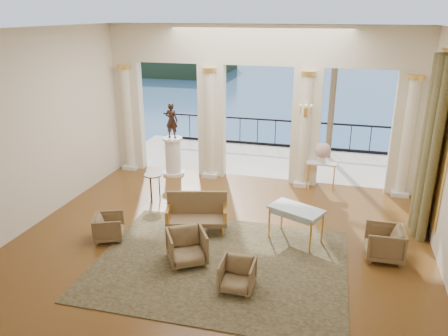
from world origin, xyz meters
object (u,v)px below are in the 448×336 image
(console_table, at_px, (321,167))
(game_table, at_px, (296,212))
(pedestal, at_px, (173,157))
(armchair_d, at_px, (109,226))
(statue, at_px, (172,120))
(armchair_c, at_px, (385,241))
(armchair_a, at_px, (187,245))
(settee, at_px, (197,213))
(side_table, at_px, (153,178))
(armchair_b, at_px, (237,274))

(console_table, bearing_deg, game_table, -94.68)
(pedestal, bearing_deg, armchair_d, -88.02)
(game_table, xyz_separation_m, statue, (-4.16, 3.18, 1.03))
(armchair_c, xyz_separation_m, pedestal, (-6.00, 3.44, 0.20))
(armchair_a, height_order, console_table, console_table)
(game_table, distance_m, statue, 5.34)
(console_table, bearing_deg, armchair_d, -134.14)
(statue, bearing_deg, settee, 121.03)
(armchair_c, bearing_deg, side_table, -105.61)
(pedestal, xyz_separation_m, side_table, (0.26, -2.04, 0.08))
(armchair_b, height_order, armchair_d, armchair_d)
(armchair_c, relative_size, game_table, 0.59)
(armchair_c, distance_m, side_table, 5.92)
(armchair_a, xyz_separation_m, side_table, (-1.90, 2.63, 0.28))
(armchair_d, xyz_separation_m, console_table, (4.35, 4.28, 0.33))
(armchair_b, relative_size, statue, 0.60)
(armchair_d, relative_size, side_table, 0.83)
(armchair_a, xyz_separation_m, armchair_d, (-2.01, 0.44, -0.06))
(armchair_a, bearing_deg, armchair_c, -13.88)
(game_table, bearing_deg, console_table, 108.27)
(side_table, bearing_deg, console_table, 26.29)
(game_table, height_order, statue, statue)
(armchair_a, relative_size, console_table, 0.91)
(settee, height_order, statue, statue)
(armchair_a, bearing_deg, pedestal, 83.12)
(statue, bearing_deg, armchair_c, 151.35)
(settee, bearing_deg, statue, 104.36)
(pedestal, height_order, console_table, pedestal)
(armchair_a, distance_m, console_table, 5.28)
(statue, bearing_deg, pedestal, 136.19)
(side_table, bearing_deg, armchair_a, -54.21)
(pedestal, bearing_deg, statue, 135.00)
(armchair_c, xyz_separation_m, armchair_d, (-5.86, -0.79, -0.06))
(side_table, bearing_deg, pedestal, 97.15)
(settee, relative_size, game_table, 1.15)
(armchair_a, relative_size, armchair_b, 1.20)
(pedestal, relative_size, side_table, 1.56)
(armchair_c, distance_m, statue, 7.05)
(armchair_c, relative_size, side_table, 0.99)
(armchair_d, xyz_separation_m, pedestal, (-0.15, 4.23, 0.26))
(armchair_d, relative_size, pedestal, 0.53)
(settee, bearing_deg, armchair_c, -17.01)
(pedestal, height_order, statue, statue)
(armchair_d, bearing_deg, console_table, -68.65)
(armchair_a, height_order, armchair_b, armchair_a)
(armchair_b, xyz_separation_m, settee, (-1.44, 1.96, 0.14))
(armchair_b, xyz_separation_m, side_table, (-3.09, 3.25, 0.34))
(armchair_c, relative_size, settee, 0.51)
(armchair_d, xyz_separation_m, game_table, (4.01, 1.05, 0.38))
(statue, xyz_separation_m, side_table, (0.26, -2.04, -1.07))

